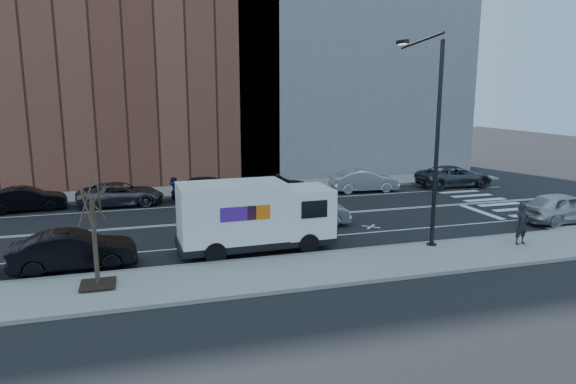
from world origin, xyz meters
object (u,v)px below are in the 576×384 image
fedex_van (255,215)px  pedestrian (522,224)px  far_parked_b (27,199)px  near_parked_front (563,208)px  driving_sedan (304,211)px

fedex_van → pedestrian: bearing=-15.6°
far_parked_b → pedestrian: bearing=-128.4°
far_parked_b → pedestrian: (22.62, -14.12, 0.36)m
far_parked_b → near_parked_front: near_parked_front is taller
far_parked_b → driving_sedan: bearing=-124.7°
driving_sedan → near_parked_front: 13.84m
near_parked_front → pedestrian: (-5.29, -3.07, 0.27)m
fedex_van → far_parked_b: bearing=132.6°
fedex_van → far_parked_b: 15.81m
driving_sedan → pedestrian: pedestrian is taller
driving_sedan → pedestrian: bearing=-123.7°
fedex_van → driving_sedan: (3.43, 3.49, -0.85)m
fedex_van → near_parked_front: fedex_van is taller
near_parked_front → pedestrian: bearing=117.9°
fedex_van → pedestrian: fedex_van is taller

